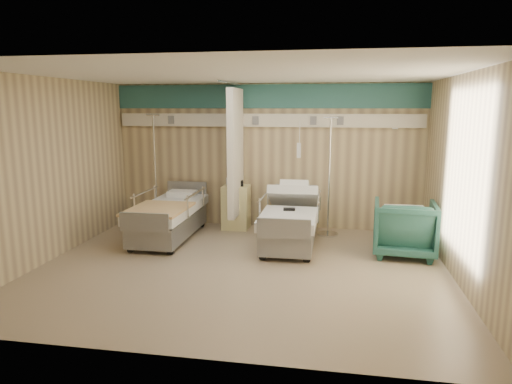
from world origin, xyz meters
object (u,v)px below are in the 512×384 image
bed_right (290,227)px  visitor_armchair (404,228)px  iv_stand_right (328,212)px  bed_left (169,222)px  bedside_cabinet (236,207)px  iv_stand_left (157,203)px

bed_right → visitor_armchair: size_ratio=2.22×
bed_right → visitor_armchair: visitor_armchair is taller
iv_stand_right → bed_left: bearing=-165.7°
bedside_cabinet → visitor_armchair: size_ratio=0.87×
bed_left → bedside_cabinet: size_ratio=2.54×
bed_right → bedside_cabinet: bearing=142.0°
bedside_cabinet → iv_stand_left: bearing=-179.0°
bed_left → iv_stand_left: iv_stand_left is taller
bed_left → iv_stand_right: 2.92m
visitor_armchair → bed_left: bearing=1.3°
bedside_cabinet → iv_stand_left: size_ratio=0.38×
visitor_armchair → iv_stand_right: size_ratio=0.45×
bed_left → bedside_cabinet: (1.05, 0.90, 0.11)m
bed_left → iv_stand_right: size_ratio=0.99×
bed_right → iv_stand_right: bearing=48.9°
visitor_armchair → iv_stand_right: (-1.22, 0.97, 0.00)m
iv_stand_right → bedside_cabinet: bearing=174.4°
visitor_armchair → iv_stand_right: 1.56m
iv_stand_left → iv_stand_right: bearing=-2.5°
iv_stand_left → bedside_cabinet: bearing=1.0°
bed_right → visitor_armchair: (1.85, -0.25, 0.13)m
bed_right → visitor_armchair: bearing=-7.7°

